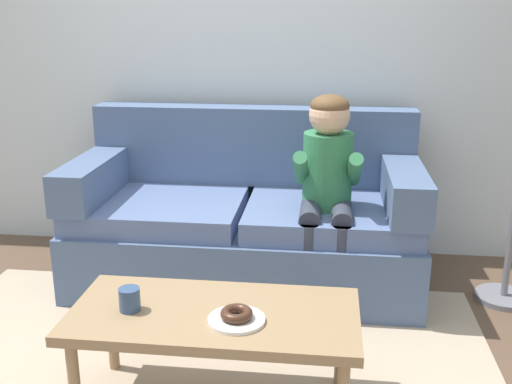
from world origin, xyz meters
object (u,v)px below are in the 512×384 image
object	(u,v)px
donut	(237,314)
couch	(247,222)
person_child	(327,180)
mug	(130,299)
coffee_table	(214,321)

from	to	relation	value
donut	couch	bearing A→B (deg)	95.95
person_child	mug	size ratio (longest dim) A/B	12.24
donut	mug	distance (m)	0.41
coffee_table	mug	distance (m)	0.33
couch	donut	size ratio (longest dim) A/B	15.85
couch	donut	bearing A→B (deg)	-84.05
couch	mug	bearing A→B (deg)	-102.69
person_child	donut	bearing A→B (deg)	-106.31
couch	mug	distance (m)	1.28
couch	donut	xyz separation A→B (m)	(0.13, -1.28, 0.11)
couch	person_child	bearing A→B (deg)	-25.09
person_child	donut	xyz separation A→B (m)	(-0.31, -1.07, -0.22)
mug	couch	bearing A→B (deg)	77.31
coffee_table	mug	xyz separation A→B (m)	(-0.32, -0.03, 0.09)
donut	mug	xyz separation A→B (m)	(-0.41, 0.04, 0.01)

